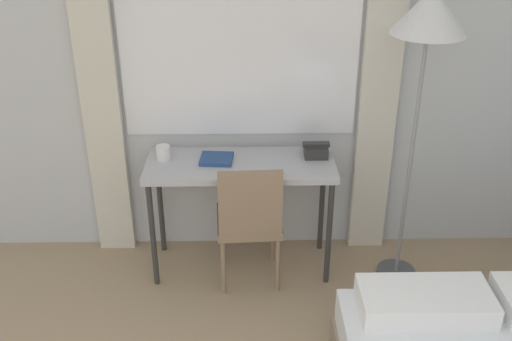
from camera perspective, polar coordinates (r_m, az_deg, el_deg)
name	(u,v)px	position (r m, az deg, el deg)	size (l,w,h in m)	color
wall_back_with_window	(226,58)	(3.80, -2.86, 10.66)	(5.57, 0.13, 2.70)	silver
desk	(241,174)	(3.75, -1.48, -0.30)	(1.18, 0.46, 0.78)	#B2B2B7
desk_chair	(249,218)	(3.70, -0.63, -4.52)	(0.42, 0.42, 0.87)	#8C7259
standing_lamp	(428,27)	(3.45, 16.09, 13.01)	(0.42, 0.42, 1.86)	#4C4C51
telephone	(316,150)	(3.80, 5.72, 1.93)	(0.17, 0.14, 0.09)	#2D2D2D
book	(217,159)	(3.74, -3.78, 1.12)	(0.21, 0.20, 0.02)	navy
mug	(163,153)	(3.78, -8.83, 1.68)	(0.09, 0.09, 0.09)	white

